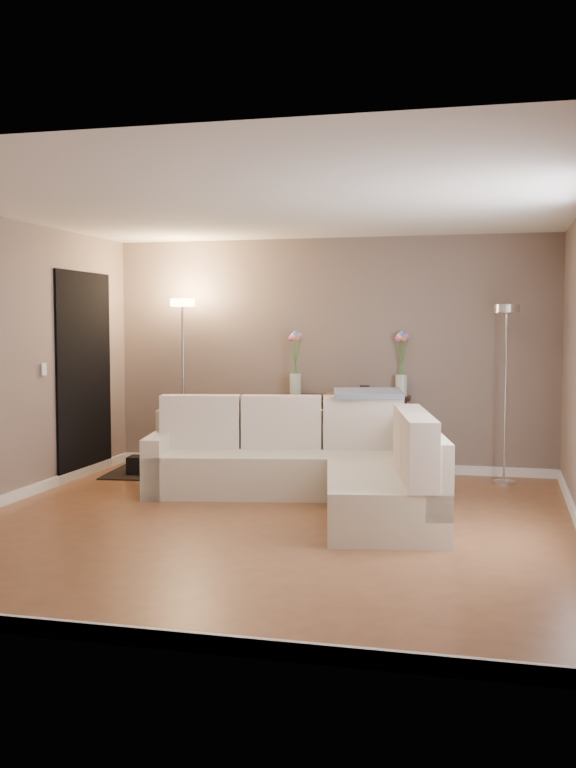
% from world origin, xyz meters
% --- Properties ---
extents(floor, '(5.00, 5.50, 0.01)m').
position_xyz_m(floor, '(0.00, 0.00, -0.01)').
color(floor, brown).
rests_on(floor, ground).
extents(ceiling, '(5.00, 5.50, 0.01)m').
position_xyz_m(ceiling, '(0.00, 0.00, 2.60)').
color(ceiling, white).
rests_on(ceiling, ground).
extents(wall_back, '(5.00, 0.02, 2.60)m').
position_xyz_m(wall_back, '(0.00, 2.76, 1.30)').
color(wall_back, '#7B695F').
rests_on(wall_back, ground).
extents(wall_front, '(5.00, 0.02, 2.60)m').
position_xyz_m(wall_front, '(0.00, -2.76, 1.30)').
color(wall_front, '#7B695F').
rests_on(wall_front, ground).
extents(baseboard_back, '(5.00, 0.03, 0.10)m').
position_xyz_m(baseboard_back, '(0.00, 2.73, 0.05)').
color(baseboard_back, white).
rests_on(baseboard_back, ground).
extents(baseboard_front, '(5.00, 0.03, 0.10)m').
position_xyz_m(baseboard_front, '(0.00, -2.73, 0.05)').
color(baseboard_front, white).
rests_on(baseboard_front, ground).
extents(doorway, '(0.02, 1.20, 2.20)m').
position_xyz_m(doorway, '(-2.48, 1.70, 1.10)').
color(doorway, black).
rests_on(doorway, ground).
extents(switch_plate, '(0.02, 0.08, 0.12)m').
position_xyz_m(switch_plate, '(-2.48, 0.85, 1.20)').
color(switch_plate, white).
rests_on(switch_plate, ground).
extents(sectional_sofa, '(3.09, 2.66, 0.93)m').
position_xyz_m(sectional_sofa, '(0.26, 0.98, 0.35)').
color(sectional_sofa, beige).
rests_on(sectional_sofa, floor).
extents(throw_blanket, '(0.74, 0.54, 0.09)m').
position_xyz_m(throw_blanket, '(0.60, 1.71, 0.96)').
color(throw_blanket, gray).
rests_on(throw_blanket, sectional_sofa).
extents(console_table, '(1.41, 0.45, 0.86)m').
position_xyz_m(console_table, '(0.13, 2.64, 0.48)').
color(console_table, black).
rests_on(console_table, floor).
extents(leaning_mirror, '(0.99, 0.10, 0.77)m').
position_xyz_m(leaning_mirror, '(0.22, 2.82, 1.23)').
color(leaning_mirror, black).
rests_on(leaning_mirror, console_table).
extents(table_decor, '(0.59, 0.14, 0.14)m').
position_xyz_m(table_decor, '(0.22, 2.60, 0.87)').
color(table_decor, '#C45822').
rests_on(table_decor, console_table).
extents(flower_vase_left, '(0.16, 0.14, 0.73)m').
position_xyz_m(flower_vase_left, '(-0.36, 2.60, 1.15)').
color(flower_vase_left, silver).
rests_on(flower_vase_left, console_table).
extents(flower_vase_right, '(0.16, 0.14, 0.73)m').
position_xyz_m(flower_vase_right, '(0.81, 2.67, 1.15)').
color(flower_vase_right, silver).
rests_on(flower_vase_right, console_table).
extents(floor_lamp_lit, '(0.30, 0.30, 1.92)m').
position_xyz_m(floor_lamp_lit, '(-1.62, 2.40, 1.36)').
color(floor_lamp_lit, silver).
rests_on(floor_lamp_lit, floor).
extents(floor_lamp_unlit, '(0.29, 0.29, 1.84)m').
position_xyz_m(floor_lamp_unlit, '(1.92, 2.30, 1.30)').
color(floor_lamp_unlit, silver).
rests_on(floor_lamp_unlit, floor).
extents(charcoal_rug, '(1.35, 1.08, 0.02)m').
position_xyz_m(charcoal_rug, '(-1.68, 2.02, 0.01)').
color(charcoal_rug, black).
rests_on(charcoal_rug, floor).
extents(black_bag, '(0.38, 0.29, 0.23)m').
position_xyz_m(black_bag, '(-1.88, 1.89, 0.09)').
color(black_bag, black).
rests_on(black_bag, charcoal_rug).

